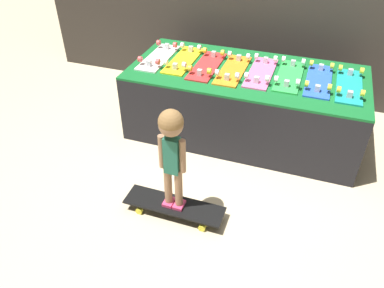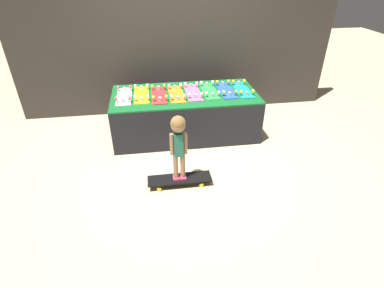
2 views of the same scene
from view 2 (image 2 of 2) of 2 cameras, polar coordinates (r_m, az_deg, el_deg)
The scene contains 13 objects.
ground_plane at distance 4.08m, azimuth -0.10°, elevation -2.40°, with size 16.00×16.00×0.00m, color beige.
back_wall at distance 5.06m, azimuth -2.85°, elevation 18.94°, with size 5.19×0.10×2.35m.
display_rack at distance 4.50m, azimuth -1.36°, elevation 5.76°, with size 2.09×0.99×0.64m.
skateboard_white_on_rack at distance 4.36m, azimuth -12.82°, elevation 8.95°, with size 0.21×0.63×0.09m.
skateboard_yellow_on_rack at distance 4.36m, azimuth -9.57°, elevation 9.31°, with size 0.21×0.63×0.09m.
skateboard_red_on_rack at distance 4.32m, azimuth -6.29°, elevation 9.34°, with size 0.21×0.63×0.09m.
skateboard_orange_on_rack at distance 4.33m, azimuth -3.00°, elevation 9.54°, with size 0.21×0.63×0.09m.
skateboard_pink_on_rack at distance 4.38m, azimuth 0.19°, elevation 9.89°, with size 0.21×0.63×0.09m.
skateboard_green_on_rack at distance 4.44m, azimuth 3.34°, elevation 10.12°, with size 0.21×0.63×0.09m.
skateboard_blue_on_rack at distance 4.49m, azimuth 6.46°, elevation 10.23°, with size 0.21×0.63×0.09m.
skateboard_teal_on_rack at distance 4.54m, azimuth 9.56°, elevation 10.24°, with size 0.21×0.63×0.09m.
skateboard_on_floor at distance 3.57m, azimuth -2.38°, elevation -6.70°, with size 0.75×0.21×0.09m.
child at distance 3.24m, azimuth -2.60°, elevation 1.44°, with size 0.20×0.16×0.81m.
Camera 2 is at (-0.49, -3.34, 2.29)m, focal length 28.00 mm.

